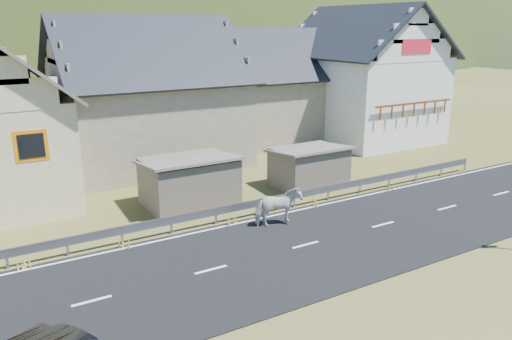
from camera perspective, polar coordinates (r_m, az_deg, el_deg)
ground at (r=19.38m, az=5.69°, el=-8.62°), size 160.00×160.00×0.00m
road at (r=19.37m, az=5.69°, el=-8.57°), size 60.00×7.00×0.04m
lane_markings at (r=19.36m, az=5.69°, el=-8.50°), size 60.00×6.60×0.01m
guardrail at (r=22.01m, az=0.09°, el=-3.85°), size 28.10×0.09×0.75m
shed_left at (r=23.39m, az=-7.66°, el=-1.39°), size 4.30×3.30×2.40m
shed_right at (r=26.09m, az=6.04°, el=0.29°), size 3.80×2.90×2.20m
house_stone_a at (r=30.84m, az=-12.43°, el=9.35°), size 10.80×9.80×8.90m
house_stone_b at (r=36.93m, az=1.68°, el=10.17°), size 9.80×8.80×8.10m
house_white at (r=38.08m, az=11.99°, el=11.26°), size 8.80×10.80×9.70m
mountain at (r=196.77m, az=-25.70°, el=6.38°), size 440.00×280.00×260.00m
horse at (r=20.80m, az=2.55°, el=-4.25°), size 1.14×2.02×1.62m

